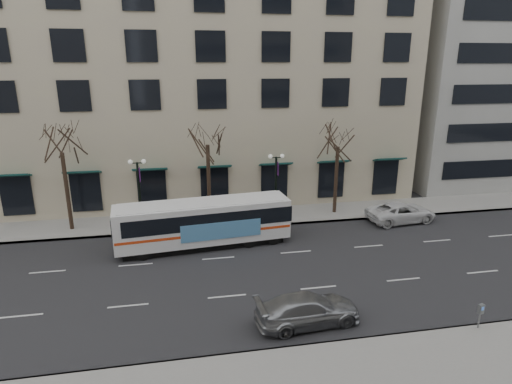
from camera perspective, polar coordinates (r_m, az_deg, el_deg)
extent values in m
plane|color=black|center=(25.04, -4.52, -11.05)|extent=(160.00, 160.00, 0.00)
cube|color=gray|center=(33.88, 2.30, -3.16)|extent=(80.00, 4.00, 0.15)
cube|color=#C1B694|center=(43.00, -10.78, 17.06)|extent=(40.00, 20.00, 24.00)
cube|color=#999993|center=(55.16, 29.98, 20.90)|extent=(25.00, 20.00, 35.00)
cylinder|color=black|center=(33.03, -23.86, -0.08)|extent=(0.28, 0.28, 5.74)
cylinder|color=black|center=(32.10, -6.30, 1.04)|extent=(0.28, 0.28, 5.95)
cylinder|color=black|center=(34.30, 10.61, 1.46)|extent=(0.28, 0.28, 5.46)
cylinder|color=black|center=(31.73, -15.23, -0.56)|extent=(0.16, 0.16, 5.00)
cylinder|color=black|center=(32.49, -14.91, -4.51)|extent=(0.36, 0.36, 0.30)
cube|color=black|center=(31.10, -15.58, 3.75)|extent=(0.90, 0.06, 0.06)
sphere|color=silver|center=(31.13, -16.42, 3.87)|extent=(0.32, 0.32, 0.32)
sphere|color=silver|center=(31.04, -14.76, 3.97)|extent=(0.32, 0.32, 0.32)
cube|color=#561C6C|center=(31.29, -15.24, 2.24)|extent=(0.04, 0.45, 1.00)
cylinder|color=black|center=(32.37, 2.66, 0.39)|extent=(0.16, 0.16, 5.00)
cylinder|color=black|center=(33.12, 2.60, -3.51)|extent=(0.36, 0.36, 0.30)
cube|color=black|center=(31.76, 2.72, 4.62)|extent=(0.90, 0.06, 0.06)
sphere|color=silver|center=(31.64, 1.93, 4.77)|extent=(0.32, 0.32, 0.32)
sphere|color=silver|center=(31.84, 3.51, 4.83)|extent=(0.32, 0.32, 0.32)
cube|color=#561C6C|center=(31.98, 2.91, 3.14)|extent=(0.04, 0.45, 1.00)
cube|color=white|center=(28.27, -7.03, -3.92)|extent=(11.50, 3.58, 2.59)
cube|color=black|center=(28.82, -6.93, -6.63)|extent=(10.57, 3.20, 0.42)
cube|color=black|center=(28.17, -6.49, -3.10)|extent=(11.05, 3.58, 1.04)
cube|color=red|center=(28.43, -7.00, -4.76)|extent=(11.39, 3.60, 0.17)
cube|color=#5292C9|center=(27.37, -4.62, -5.14)|extent=(5.16, 0.58, 1.13)
cube|color=white|center=(27.83, -7.13, -1.37)|extent=(10.91, 3.28, 0.08)
cylinder|color=black|center=(27.47, -14.80, -7.85)|extent=(0.96, 0.36, 0.94)
cylinder|color=black|center=(29.46, -14.95, -6.12)|extent=(0.96, 0.36, 0.94)
cylinder|color=black|center=(28.30, -0.89, -6.49)|extent=(0.96, 0.36, 0.94)
cylinder|color=black|center=(30.24, -1.98, -4.91)|extent=(0.96, 0.36, 0.94)
cylinder|color=black|center=(28.76, 2.39, -6.11)|extent=(0.96, 0.36, 0.94)
cylinder|color=black|center=(30.67, 1.10, -4.58)|extent=(0.96, 0.36, 0.94)
imported|color=#A0A2A7|center=(20.74, 6.94, -15.29)|extent=(5.12, 2.45, 1.44)
imported|color=white|center=(34.46, 18.77, -2.58)|extent=(5.50, 2.94, 1.47)
cylinder|color=slate|center=(22.59, 27.60, -14.85)|extent=(0.07, 0.07, 0.83)
cube|color=slate|center=(22.32, 27.80, -13.63)|extent=(0.29, 0.22, 0.46)
cube|color=blue|center=(22.23, 27.92, -13.59)|extent=(0.13, 0.05, 0.17)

